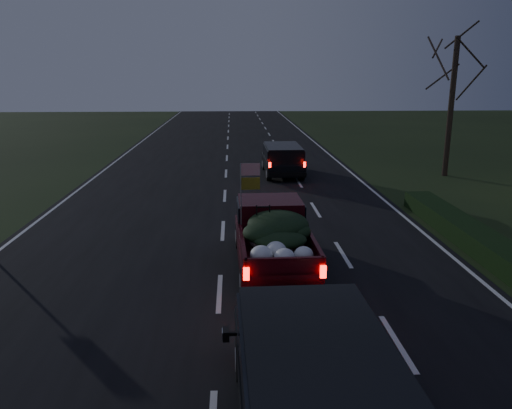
{
  "coord_description": "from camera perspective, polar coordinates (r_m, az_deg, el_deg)",
  "views": [
    {
      "loc": [
        0.36,
        -11.27,
        5.22
      ],
      "look_at": [
        1.07,
        3.57,
        1.3
      ],
      "focal_mm": 35.0,
      "sensor_mm": 36.0,
      "label": 1
    }
  ],
  "objects": [
    {
      "name": "hedge_row",
      "position": [
        16.83,
        23.71,
        -3.51
      ],
      "size": [
        1.0,
        10.0,
        0.6
      ],
      "primitive_type": "cube",
      "color": "black",
      "rests_on": "ground"
    },
    {
      "name": "ground",
      "position": [
        12.42,
        -4.2,
        -10.11
      ],
      "size": [
        120.0,
        120.0,
        0.0
      ],
      "primitive_type": "plane",
      "color": "black",
      "rests_on": "ground"
    },
    {
      "name": "bare_tree_far",
      "position": [
        27.61,
        21.73,
        13.8
      ],
      "size": [
        3.6,
        3.6,
        7.0
      ],
      "color": "black",
      "rests_on": "ground"
    },
    {
      "name": "road_asphalt",
      "position": [
        12.42,
        -4.2,
        -10.06
      ],
      "size": [
        14.0,
        120.0,
        0.02
      ],
      "primitive_type": "cube",
      "color": "black",
      "rests_on": "ground"
    },
    {
      "name": "rear_suv",
      "position": [
        7.36,
        6.79,
        -19.5
      ],
      "size": [
        2.39,
        5.05,
        1.44
      ],
      "rotation": [
        0.0,
        0.0,
        0.02
      ],
      "color": "black",
      "rests_on": "ground"
    },
    {
      "name": "lead_suv",
      "position": [
        26.22,
        3.05,
        5.46
      ],
      "size": [
        1.92,
        4.52,
        1.29
      ],
      "rotation": [
        0.0,
        0.0,
        0.01
      ],
      "color": "black",
      "rests_on": "ground"
    },
    {
      "name": "pickup_truck",
      "position": [
        13.64,
        1.95,
        -3.33
      ],
      "size": [
        2.03,
        5.03,
        2.62
      ],
      "rotation": [
        0.0,
        0.0,
        0.02
      ],
      "color": "#37070E",
      "rests_on": "ground"
    }
  ]
}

